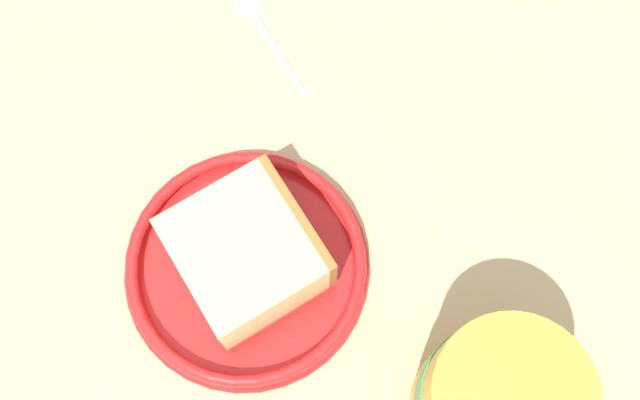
# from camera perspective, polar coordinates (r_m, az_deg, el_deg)

# --- Properties ---
(ground_plane) EXTENTS (1.41, 1.41, 0.03)m
(ground_plane) POSITION_cam_1_polar(r_m,az_deg,el_deg) (0.58, -2.17, -0.37)
(ground_plane) COLOR tan
(small_plate) EXTENTS (0.17, 0.17, 0.02)m
(small_plate) POSITION_cam_1_polar(r_m,az_deg,el_deg) (0.54, -5.44, -4.87)
(small_plate) COLOR red
(small_plate) RESTS_ON ground_plane
(cake_slice) EXTENTS (0.10, 0.10, 0.06)m
(cake_slice) POSITION_cam_1_polar(r_m,az_deg,el_deg) (0.52, -5.47, -3.98)
(cake_slice) COLOR #9E662D
(cake_slice) RESTS_ON small_plate
(tea_mug) EXTENTS (0.12, 0.09, 0.11)m
(tea_mug) POSITION_cam_1_polar(r_m,az_deg,el_deg) (0.50, 13.08, -14.08)
(tea_mug) COLOR gold
(tea_mug) RESTS_ON ground_plane
(teaspoon) EXTENTS (0.03, 0.11, 0.01)m
(teaspoon) POSITION_cam_1_polar(r_m,az_deg,el_deg) (0.63, -4.72, 13.37)
(teaspoon) COLOR silver
(teaspoon) RESTS_ON ground_plane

